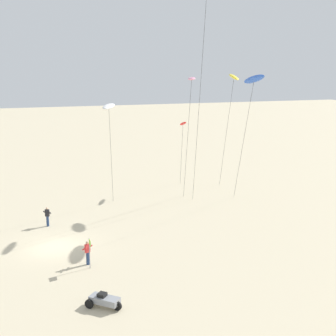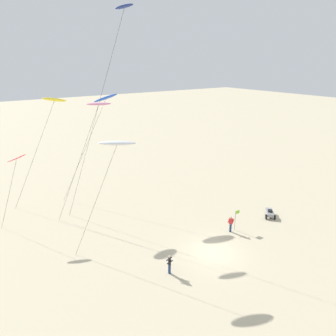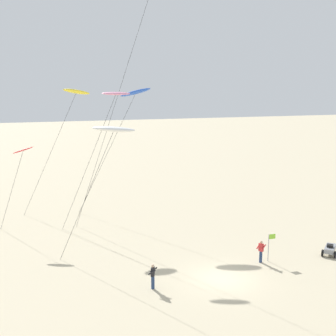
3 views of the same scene
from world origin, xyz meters
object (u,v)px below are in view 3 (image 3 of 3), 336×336
at_px(kite_white, 113,130).
at_px(kite_pink, 115,95).
at_px(kite_yellow, 76,92).
at_px(marker_flag, 270,242).
at_px(kite_flyer_nearest, 153,276).
at_px(beach_buggy, 330,249).
at_px(kite_red, 23,152).
at_px(kite_flyer_middle, 261,251).
at_px(kite_blue, 135,93).

xyz_separation_m(kite_white, kite_pink, (1.53, 7.09, 2.26)).
height_order(kite_yellow, marker_flag, kite_yellow).
bearing_deg(kite_yellow, kite_flyer_nearest, -82.21).
bearing_deg(kite_flyer_nearest, beach_buggy, 6.82).
distance_m(kite_pink, kite_yellow, 6.24).
distance_m(kite_red, kite_flyer_nearest, 18.13).
xyz_separation_m(kite_pink, kite_flyer_middle, (8.54, -10.99, -11.15)).
distance_m(kite_red, beach_buggy, 26.94).
distance_m(kite_white, kite_red, 11.71).
distance_m(kite_red, kite_pink, 9.63).
height_order(kite_yellow, kite_flyer_nearest, kite_yellow).
relative_size(kite_yellow, kite_flyer_middle, 7.60).
height_order(kite_flyer_nearest, kite_flyer_middle, same).
bearing_deg(kite_blue, kite_yellow, 169.65).
bearing_deg(kite_red, kite_white, -55.92).
xyz_separation_m(kite_red, kite_flyer_nearest, (7.68, -15.22, -6.19)).
height_order(kite_white, kite_yellow, kite_yellow).
height_order(kite_red, kite_flyer_nearest, kite_red).
bearing_deg(kite_yellow, kite_red, -147.77).
bearing_deg(marker_flag, kite_yellow, 126.11).
bearing_deg(kite_blue, kite_flyer_nearest, -100.02).
xyz_separation_m(kite_pink, kite_flyer_nearest, (-0.24, -12.87, -11.15)).
bearing_deg(kite_pink, kite_yellow, 116.32).
bearing_deg(kite_red, marker_flag, -37.68).
height_order(kite_red, marker_flag, kite_red).
bearing_deg(marker_flag, kite_white, 160.38).
relative_size(kite_flyer_nearest, beach_buggy, 0.87).
bearing_deg(kite_flyer_middle, kite_blue, 110.11).
height_order(kite_red, kite_blue, kite_blue).
bearing_deg(kite_pink, kite_white, -102.21).
xyz_separation_m(kite_red, kite_flyer_middle, (16.46, -13.34, -6.19)).
bearing_deg(marker_flag, kite_flyer_middle, -177.50).
xyz_separation_m(kite_red, kite_yellow, (5.15, 3.25, 5.05)).
bearing_deg(kite_yellow, marker_flag, -53.89).
xyz_separation_m(kite_flyer_middle, beach_buggy, (5.92, -0.12, -0.46)).
distance_m(kite_flyer_middle, beach_buggy, 5.93).
xyz_separation_m(kite_yellow, beach_buggy, (17.22, -16.71, -11.71)).
relative_size(kite_red, beach_buggy, 3.95).
distance_m(kite_pink, marker_flag, 17.84).
bearing_deg(kite_blue, kite_red, -168.32).
xyz_separation_m(kite_red, beach_buggy, (22.37, -13.46, -6.66)).
bearing_deg(kite_blue, marker_flag, -67.38).
bearing_deg(beach_buggy, kite_yellow, 135.87).
distance_m(kite_red, kite_yellow, 7.92).
relative_size(kite_pink, marker_flag, 5.87).
bearing_deg(kite_yellow, kite_pink, -63.68).
height_order(kite_white, beach_buggy, kite_white).
xyz_separation_m(kite_pink, kite_blue, (2.84, 4.57, 0.03)).
height_order(kite_red, kite_pink, kite_pink).
bearing_deg(kite_white, kite_flyer_nearest, -77.38).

